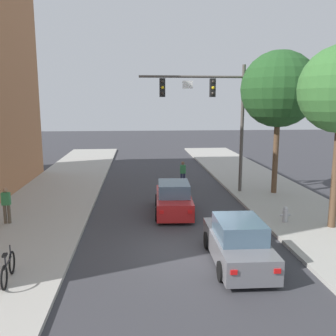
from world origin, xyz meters
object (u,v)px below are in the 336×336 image
at_px(traffic_signal_mast, 214,105).
at_px(bicycle_leaning, 8,269).
at_px(car_lead_red, 174,199).
at_px(pedestrian_crossing_road, 183,172).
at_px(fire_hydrant, 285,214).
at_px(pedestrian_sidewalk_left_walker, 6,203).
at_px(street_tree_second, 279,89).
at_px(car_following_grey, 238,243).

xyz_separation_m(traffic_signal_mast, bicycle_leaning, (-8.44, -10.63, -4.78)).
distance_m(traffic_signal_mast, car_lead_red, 6.51).
height_order(pedestrian_crossing_road, fire_hydrant, pedestrian_crossing_road).
distance_m(bicycle_leaning, fire_hydrant, 11.57).
distance_m(pedestrian_sidewalk_left_walker, pedestrian_crossing_road, 11.53).
relative_size(traffic_signal_mast, pedestrian_sidewalk_left_walker, 4.57).
xyz_separation_m(pedestrian_crossing_road, bicycle_leaning, (-6.94, -12.95, -0.37)).
height_order(fire_hydrant, street_tree_second, street_tree_second).
bearing_deg(traffic_signal_mast, car_following_grey, -96.59).
bearing_deg(fire_hydrant, pedestrian_crossing_road, 113.77).
bearing_deg(pedestrian_crossing_road, car_lead_red, -101.52).
xyz_separation_m(traffic_signal_mast, pedestrian_sidewalk_left_walker, (-10.35, -5.07, -4.26)).
bearing_deg(car_lead_red, car_following_grey, -74.79).
bearing_deg(pedestrian_sidewalk_left_walker, pedestrian_crossing_road, 39.88).
bearing_deg(traffic_signal_mast, pedestrian_sidewalk_left_walker, -153.89).
distance_m(traffic_signal_mast, car_following_grey, 10.75).
distance_m(car_lead_red, street_tree_second, 8.98).
height_order(traffic_signal_mast, street_tree_second, street_tree_second).
xyz_separation_m(car_following_grey, pedestrian_sidewalk_left_walker, (-9.24, 4.58, 0.34)).
bearing_deg(bicycle_leaning, street_tree_second, 39.74).
xyz_separation_m(fire_hydrant, street_tree_second, (1.52, 5.35, 5.72)).
height_order(traffic_signal_mast, pedestrian_crossing_road, traffic_signal_mast).
distance_m(traffic_signal_mast, street_tree_second, 3.80).
distance_m(car_following_grey, pedestrian_crossing_road, 11.98).
bearing_deg(fire_hydrant, pedestrian_sidewalk_left_walker, 176.06).
bearing_deg(pedestrian_sidewalk_left_walker, car_lead_red, 10.21).
relative_size(pedestrian_crossing_road, street_tree_second, 0.20).
bearing_deg(pedestrian_crossing_road, bicycle_leaning, -118.19).
bearing_deg(car_following_grey, fire_hydrant, 48.91).
xyz_separation_m(pedestrian_sidewalk_left_walker, bicycle_leaning, (1.91, -5.56, -0.52)).
height_order(car_lead_red, street_tree_second, street_tree_second).
height_order(pedestrian_crossing_road, bicycle_leaning, pedestrian_crossing_road).
distance_m(traffic_signal_mast, pedestrian_crossing_road, 5.20).
distance_m(car_following_grey, bicycle_leaning, 7.40).
relative_size(car_following_grey, pedestrian_sidewalk_left_walker, 2.61).
relative_size(car_lead_red, car_following_grey, 1.01).
bearing_deg(pedestrian_crossing_road, street_tree_second, -29.34).
bearing_deg(car_lead_red, bicycle_leaning, -129.51).
xyz_separation_m(traffic_signal_mast, pedestrian_crossing_road, (-1.51, 2.32, -4.41)).
relative_size(car_lead_red, bicycle_leaning, 2.45).
bearing_deg(traffic_signal_mast, pedestrian_crossing_road, 123.01).
height_order(car_following_grey, fire_hydrant, car_following_grey).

